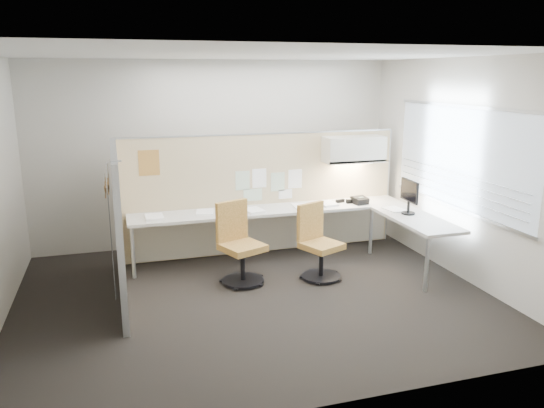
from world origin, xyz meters
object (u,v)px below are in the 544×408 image
object	(u,v)px
desk	(297,218)
monitor	(409,195)
chair_left	(239,246)
phone	(360,200)
chair_right	(318,244)

from	to	relation	value
desk	monitor	bearing A→B (deg)	-26.31
desk	monitor	xyz separation A→B (m)	(1.37, -0.68, 0.40)
desk	chair_left	world-z (taller)	chair_left
chair_left	phone	distance (m)	2.10
chair_right	monitor	xyz separation A→B (m)	(1.35, 0.08, 0.56)
chair_right	phone	world-z (taller)	chair_right
desk	monitor	size ratio (longest dim) A/B	8.48
chair_left	chair_right	distance (m)	1.02
desk	phone	bearing A→B (deg)	2.24
monitor	phone	world-z (taller)	monitor
chair_right	phone	bearing A→B (deg)	15.78
monitor	chair_right	bearing A→B (deg)	96.54
desk	chair_left	xyz separation A→B (m)	(-0.99, -0.61, -0.13)
monitor	chair_left	bearing A→B (deg)	91.31
chair_right	desk	bearing A→B (deg)	67.82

